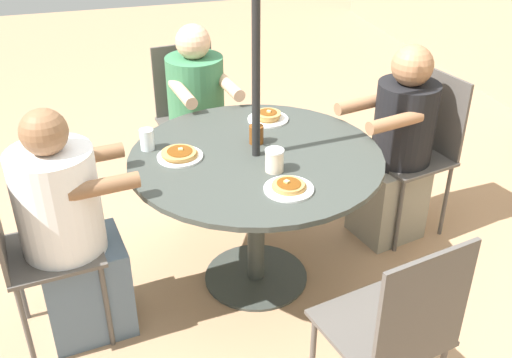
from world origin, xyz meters
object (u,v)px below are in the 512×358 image
(patio_chair_north, at_px, (421,144))
(pancake_plate_b, at_px, (289,187))
(syrup_bottle, at_px, (256,134))
(diner_north, at_px, (397,153))
(diner_east, at_px, (199,125))
(drinking_glass_a, at_px, (147,139))
(coffee_cup, at_px, (274,160))
(patio_chair_west, at_px, (396,328))
(diner_south, at_px, (72,238))
(patio_chair_south, at_px, (29,243))
(patio_table, at_px, (256,177))
(pancake_plate_a, at_px, (268,117))
(patio_chair_east, at_px, (190,110))
(pancake_plate_c, at_px, (180,155))

(patio_chair_north, relative_size, pancake_plate_b, 4.35)
(pancake_plate_b, xyz_separation_m, syrup_bottle, (-0.47, -0.01, 0.04))
(diner_north, relative_size, diner_east, 1.01)
(diner_north, height_order, drinking_glass_a, diner_north)
(patio_chair_north, distance_m, coffee_cup, 1.12)
(pancake_plate_b, bearing_deg, coffee_cup, -176.99)
(patio_chair_west, bearing_deg, syrup_bottle, 87.06)
(syrup_bottle, bearing_deg, diner_south, -75.34)
(diner_south, bearing_deg, patio_chair_south, -90.00)
(patio_table, relative_size, patio_chair_north, 1.29)
(pancake_plate_a, distance_m, syrup_bottle, 0.28)
(patio_chair_north, bearing_deg, pancake_plate_a, 69.06)
(patio_chair_west, bearing_deg, patio_chair_south, 132.91)
(patio_table, height_order, diner_east, diner_east)
(pancake_plate_a, distance_m, drinking_glass_a, 0.68)
(diner_south, height_order, pancake_plate_b, diner_south)
(patio_chair_south, xyz_separation_m, pancake_plate_b, (0.20, 1.11, 0.22))
(patio_chair_east, bearing_deg, pancake_plate_a, 106.22)
(patio_table, bearing_deg, diner_south, -82.21)
(patio_chair_north, height_order, pancake_plate_b, patio_chair_north)
(pancake_plate_c, bearing_deg, pancake_plate_b, 43.64)
(pancake_plate_b, relative_size, coffee_cup, 2.04)
(patio_table, bearing_deg, syrup_bottle, 163.14)
(pancake_plate_a, bearing_deg, patio_chair_west, 2.15)
(patio_chair_west, height_order, coffee_cup, patio_chair_west)
(pancake_plate_c, distance_m, coffee_cup, 0.46)
(patio_table, bearing_deg, patio_chair_west, 11.97)
(diner_east, distance_m, pancake_plate_c, 0.89)
(patio_chair_south, height_order, patio_chair_west, same)
(diner_north, relative_size, patio_chair_west, 1.21)
(patio_chair_north, height_order, patio_chair_east, same)
(patio_chair_south, relative_size, syrup_bottle, 7.22)
(pancake_plate_a, relative_size, pancake_plate_c, 1.00)
(pancake_plate_a, bearing_deg, pancake_plate_b, -9.79)
(diner_south, height_order, coffee_cup, diner_south)
(diner_north, relative_size, diner_south, 1.00)
(diner_south, bearing_deg, patio_chair_north, 92.70)
(diner_east, bearing_deg, drinking_glass_a, 54.08)
(patio_chair_west, relative_size, coffee_cup, 8.88)
(patio_chair_east, bearing_deg, patio_chair_south, 45.31)
(pancake_plate_b, xyz_separation_m, drinking_glass_a, (-0.55, -0.54, 0.04))
(syrup_bottle, height_order, coffee_cup, syrup_bottle)
(diner_east, xyz_separation_m, pancake_plate_b, (1.24, 0.16, 0.24))
(patio_chair_south, xyz_separation_m, diner_south, (-0.02, 0.17, -0.03))
(patio_chair_north, bearing_deg, diner_south, 87.74)
(diner_south, relative_size, pancake_plate_a, 5.26)
(patio_table, relative_size, pancake_plate_c, 5.61)
(patio_table, xyz_separation_m, diner_north, (-0.20, 0.88, -0.10))
(pancake_plate_b, xyz_separation_m, coffee_cup, (-0.18, -0.01, 0.04))
(pancake_plate_a, height_order, pancake_plate_b, pancake_plate_a)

